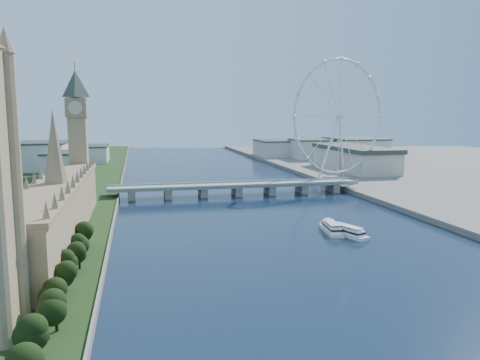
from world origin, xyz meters
name	(u,v)px	position (x,y,z in m)	size (l,w,h in m)	color
tree_row	(53,304)	(-113.00, 58.00, 9.50)	(8.79, 184.79, 21.79)	black
parliament_range	(58,210)	(-128.00, 170.00, 18.48)	(24.00, 200.00, 70.00)	tan
big_ben	(77,119)	(-128.00, 278.00, 66.57)	(20.02, 20.02, 110.00)	tan
westminster_bridge	(237,188)	(0.00, 300.00, 6.63)	(220.00, 22.00, 9.50)	gray
london_eye	(339,117)	(119.98, 355.08, 67.52)	(113.60, 39.12, 124.30)	silver
county_hall	(354,172)	(175.00, 430.00, 0.00)	(54.00, 144.00, 35.00)	beige
city_skyline	(225,152)	(39.22, 560.08, 16.96)	(505.00, 280.00, 32.00)	beige
tour_boat_near	(348,236)	(33.58, 148.84, 0.00)	(7.74, 30.27, 6.69)	white
tour_boat_far	(331,232)	(27.67, 158.86, 0.00)	(7.83, 30.60, 6.77)	white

